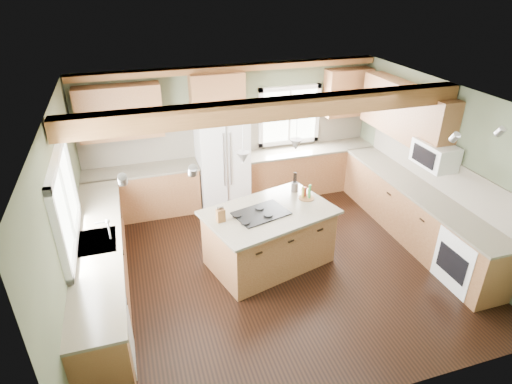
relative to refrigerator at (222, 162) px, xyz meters
name	(u,v)px	position (x,y,z in m)	size (l,w,h in m)	color
floor	(275,264)	(0.30, -2.12, -0.90)	(5.60, 5.60, 0.00)	black
ceiling	(279,101)	(0.30, -2.12, 1.70)	(5.60, 5.60, 0.00)	silver
wall_back	(232,133)	(0.30, 0.38, 0.40)	(5.60, 5.60, 0.00)	#454D36
wall_left	(66,222)	(-2.50, -2.12, 0.40)	(5.00, 5.00, 0.00)	#454D36
wall_right	(441,166)	(3.10, -2.12, 0.40)	(5.00, 5.00, 0.00)	#454D36
ceiling_beam	(276,109)	(0.30, -2.02, 1.57)	(5.55, 0.26, 0.26)	brown
soffit_trim	(232,68)	(0.30, 0.28, 1.64)	(5.55, 0.20, 0.10)	brown
backsplash_back	(233,138)	(0.30, 0.36, 0.31)	(5.58, 0.03, 0.58)	brown
backsplash_right	(437,170)	(3.08, -2.07, 0.31)	(0.03, 3.70, 0.58)	brown
base_cab_back_left	(143,193)	(-1.49, 0.08, -0.46)	(2.02, 0.60, 0.88)	brown
counter_back_left	(140,170)	(-1.49, 0.08, 0.00)	(2.06, 0.64, 0.04)	brown
base_cab_back_right	(308,170)	(1.79, 0.08, -0.46)	(2.62, 0.60, 0.88)	brown
counter_back_right	(309,149)	(1.79, 0.08, 0.00)	(2.66, 0.64, 0.04)	brown
base_cab_left	(103,270)	(-2.20, -2.07, -0.46)	(0.60, 3.70, 0.88)	brown
counter_left	(97,242)	(-2.20, -2.07, 0.00)	(0.64, 3.74, 0.04)	brown
base_cab_right	(414,214)	(2.80, -2.07, -0.46)	(0.60, 3.70, 0.88)	brown
counter_right	(419,190)	(2.80, -2.07, 0.00)	(0.64, 3.74, 0.04)	brown
upper_cab_back_left	(120,112)	(-1.69, 0.21, 1.05)	(1.40, 0.35, 0.90)	brown
upper_cab_over_fridge	(217,93)	(0.00, 0.21, 1.25)	(0.96, 0.35, 0.70)	brown
upper_cab_right	(405,112)	(2.92, -1.22, 1.05)	(0.35, 2.20, 0.90)	brown
upper_cab_back_corner	(347,92)	(2.60, 0.21, 1.05)	(0.90, 0.35, 0.90)	brown
window_left	(64,202)	(-2.48, -2.07, 0.65)	(0.04, 1.60, 1.05)	white
window_back	(289,115)	(1.45, 0.36, 0.65)	(1.10, 0.04, 1.00)	white
sink	(97,242)	(-2.20, -2.07, 0.01)	(0.50, 0.65, 0.03)	#262628
faucet	(109,230)	(-2.02, -2.07, 0.15)	(0.02, 0.02, 0.28)	#B2B2B7
dishwasher	(103,340)	(-2.19, -3.37, -0.47)	(0.60, 0.60, 0.84)	white
oven	(469,259)	(2.79, -3.37, -0.47)	(0.60, 0.72, 0.84)	white
microwave	(435,155)	(2.88, -2.17, 0.65)	(0.40, 0.70, 0.38)	white
pendant_left	(243,158)	(-0.19, -2.14, 0.98)	(0.18, 0.18, 0.16)	#B2B2B7
pendant_right	(296,145)	(0.66, -1.90, 0.98)	(0.18, 0.18, 0.16)	#B2B2B7
refrigerator	(222,162)	(0.00, 0.00, 0.00)	(0.90, 0.74, 1.80)	white
island	(269,238)	(0.23, -2.02, -0.46)	(1.76, 1.07, 0.88)	brown
island_top	(269,212)	(0.23, -2.02, 0.00)	(1.88, 1.19, 0.04)	brown
cooktop	(261,213)	(0.09, -2.06, 0.03)	(0.76, 0.51, 0.02)	black
knife_block	(221,215)	(-0.52, -2.08, 0.12)	(0.12, 0.09, 0.19)	brown
utensil_crock	(295,187)	(0.83, -1.53, 0.09)	(0.11, 0.11, 0.15)	#37302C
bottle_tray	(307,192)	(0.91, -1.82, 0.13)	(0.24, 0.24, 0.22)	brown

